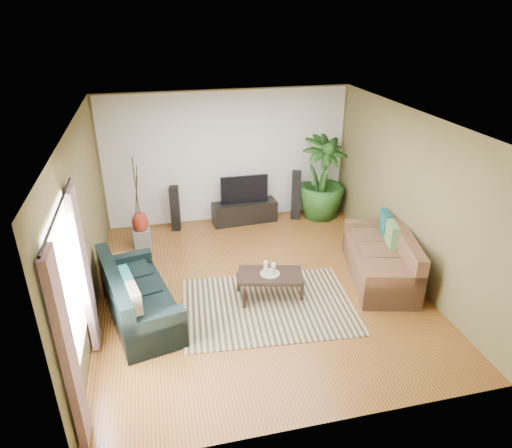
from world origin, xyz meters
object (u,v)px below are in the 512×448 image
object	(u,v)px
sofa_right	(380,254)
side_table	(114,273)
coffee_table	(270,285)
pedestal	(142,237)
vase	(140,222)
sofa_left	(139,292)
television	(244,189)
tv_stand	(245,212)
potted_plant	(322,178)
speaker_right	(296,195)
speaker_left	(175,208)

from	to	relation	value
sofa_right	side_table	distance (m)	4.33
coffee_table	pedestal	xyz separation A→B (m)	(-1.93, 2.19, -0.04)
vase	side_table	bearing A→B (deg)	-107.64
sofa_left	television	xyz separation A→B (m)	(2.14, 2.85, 0.31)
sofa_right	tv_stand	size ratio (longest dim) A/B	1.48
tv_stand	side_table	bearing A→B (deg)	-146.55
sofa_left	pedestal	size ratio (longest dim) A/B	5.80
tv_stand	potted_plant	distance (m)	1.77
side_table	tv_stand	bearing A→B (deg)	37.24
sofa_right	coffee_table	world-z (taller)	sofa_right
sofa_right	coffee_table	xyz separation A→B (m)	(-1.91, -0.14, -0.22)
television	vase	bearing A→B (deg)	-164.87
sofa_left	vase	size ratio (longest dim) A/B	4.53
potted_plant	side_table	size ratio (longest dim) A/B	3.58
television	speaker_right	world-z (taller)	speaker_right
tv_stand	side_table	world-z (taller)	side_table
speaker_left	side_table	bearing A→B (deg)	-108.22
tv_stand	speaker_left	xyz separation A→B (m)	(-1.43, -0.04, 0.24)
pedestal	side_table	size ratio (longest dim) A/B	0.67
tv_stand	vase	xyz separation A→B (m)	(-2.11, -0.57, 0.25)
speaker_right	side_table	xyz separation A→B (m)	(-3.64, -1.89, -0.27)
tv_stand	potted_plant	size ratio (longest dim) A/B	0.76
potted_plant	television	bearing A→B (deg)	176.87
vase	tv_stand	bearing A→B (deg)	15.13
coffee_table	tv_stand	size ratio (longest dim) A/B	0.74
tv_stand	vase	world-z (taller)	vase
pedestal	tv_stand	bearing A→B (deg)	15.13
sofa_left	side_table	distance (m)	1.02
sofa_right	side_table	xyz separation A→B (m)	(-4.28, 0.69, -0.18)
potted_plant	pedestal	bearing A→B (deg)	-172.70
sofa_right	speaker_left	size ratio (longest dim) A/B	2.12
sofa_right	pedestal	xyz separation A→B (m)	(-3.84, 2.05, -0.26)
speaker_left	speaker_right	size ratio (longest dim) A/B	0.89
sofa_right	coffee_table	distance (m)	1.93
sofa_right	speaker_right	bearing A→B (deg)	-152.04
speaker_left	sofa_left	bearing A→B (deg)	-91.93
coffee_table	sofa_left	bearing A→B (deg)	-162.94
sofa_right	potted_plant	bearing A→B (deg)	-163.73
coffee_table	vase	distance (m)	2.93
coffee_table	vase	world-z (taller)	vase
television	side_table	world-z (taller)	television
side_table	vase	bearing A→B (deg)	72.36
sofa_left	potted_plant	size ratio (longest dim) A/B	1.08
speaker_left	side_table	xyz separation A→B (m)	(-1.11, -1.89, -0.22)
vase	side_table	size ratio (longest dim) A/B	0.85
sofa_left	tv_stand	distance (m)	3.57
sofa_right	side_table	world-z (taller)	sofa_right
pedestal	vase	xyz separation A→B (m)	(0.00, 0.00, 0.31)
speaker_left	potted_plant	distance (m)	3.10
side_table	speaker_right	bearing A→B (deg)	27.44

